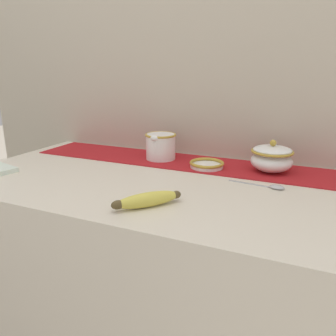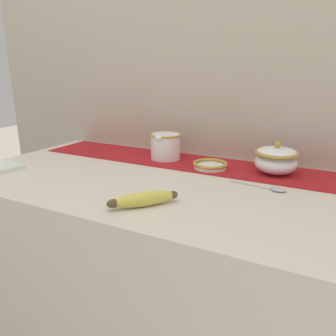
# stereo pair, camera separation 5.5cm
# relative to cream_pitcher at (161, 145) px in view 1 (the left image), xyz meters

# --- Properties ---
(countertop) EXTENTS (1.20, 0.63, 0.88)m
(countertop) POSITION_rel_cream_pitcher_xyz_m (0.08, -0.20, -0.49)
(countertop) COLOR beige
(countertop) RESTS_ON ground_plane
(back_wall) EXTENTS (2.00, 0.04, 2.40)m
(back_wall) POSITION_rel_cream_pitcher_xyz_m (0.08, 0.13, 0.26)
(back_wall) COLOR #B7AD99
(back_wall) RESTS_ON ground_plane
(table_runner) EXTENTS (1.11, 0.21, 0.00)m
(table_runner) POSITION_rel_cream_pitcher_xyz_m (0.08, -0.00, -0.05)
(table_runner) COLOR #A8191E
(table_runner) RESTS_ON countertop
(cream_pitcher) EXTENTS (0.11, 0.13, 0.09)m
(cream_pitcher) POSITION_rel_cream_pitcher_xyz_m (0.00, 0.00, 0.00)
(cream_pitcher) COLOR white
(cream_pitcher) RESTS_ON countertop
(sugar_bowl) EXTENTS (0.13, 0.13, 0.10)m
(sugar_bowl) POSITION_rel_cream_pitcher_xyz_m (0.38, -0.00, -0.01)
(sugar_bowl) COLOR white
(sugar_bowl) RESTS_ON countertop
(small_dish) EXTENTS (0.11, 0.11, 0.02)m
(small_dish) POSITION_rel_cream_pitcher_xyz_m (0.19, -0.04, -0.04)
(small_dish) COLOR white
(small_dish) RESTS_ON countertop
(banana) EXTENTS (0.13, 0.15, 0.04)m
(banana) POSITION_rel_cream_pitcher_xyz_m (0.15, -0.40, -0.04)
(banana) COLOR #DBCC4C
(banana) RESTS_ON countertop
(spoon) EXTENTS (0.16, 0.04, 0.01)m
(spoon) POSITION_rel_cream_pitcher_xyz_m (0.41, -0.15, -0.05)
(spoon) COLOR #B7B7BC
(spoon) RESTS_ON countertop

